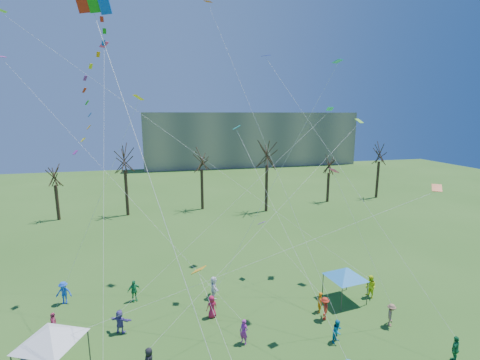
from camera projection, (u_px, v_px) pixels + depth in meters
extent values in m
cube|color=gray|center=(250.00, 139.00, 97.52)|extent=(60.00, 14.00, 15.00)
cylinder|color=black|center=(57.00, 203.00, 46.43)|extent=(0.44, 0.44, 4.95)
cylinder|color=black|center=(127.00, 193.00, 48.44)|extent=(0.44, 0.44, 6.63)
cylinder|color=black|center=(202.00, 189.00, 51.64)|extent=(0.44, 0.44, 6.25)
cylinder|color=black|center=(266.00, 188.00, 50.41)|extent=(0.44, 0.44, 7.08)
cylinder|color=black|center=(328.00, 187.00, 56.12)|extent=(0.44, 0.44, 4.92)
cylinder|color=black|center=(377.00, 180.00, 58.80)|extent=(0.44, 0.44, 6.44)
cube|color=red|center=(84.00, 5.00, 18.83)|extent=(0.76, 1.14, 1.11)
cube|color=#159113|center=(95.00, 6.00, 18.96)|extent=(0.76, 1.14, 1.11)
cube|color=blue|center=(105.00, 7.00, 19.09)|extent=(0.76, 1.14, 1.11)
cylinder|color=white|center=(154.00, 189.00, 15.84)|extent=(0.02, 0.02, 21.87)
cylinder|color=#3F3F44|center=(50.00, 340.00, 20.31)|extent=(0.09, 0.09, 2.15)
cylinder|color=#3F3F44|center=(89.00, 346.00, 19.81)|extent=(0.09, 0.09, 2.15)
pyramid|color=white|center=(50.00, 334.00, 18.48)|extent=(3.72, 3.72, 0.92)
cylinder|color=#3F3F44|center=(342.00, 299.00, 24.96)|extent=(0.07, 0.07, 1.94)
cylinder|color=#3F3F44|center=(367.00, 293.00, 25.80)|extent=(0.07, 0.07, 1.94)
cylinder|color=#3F3F44|center=(323.00, 284.00, 27.16)|extent=(0.07, 0.07, 1.94)
cylinder|color=#3F3F44|center=(347.00, 279.00, 28.00)|extent=(0.07, 0.07, 1.94)
pyramid|color=#2B88DA|center=(346.00, 272.00, 26.21)|extent=(3.67, 3.67, 0.83)
imported|color=#1D8546|center=(455.00, 349.00, 19.86)|extent=(1.06, 0.82, 1.68)
imported|color=#9B2697|center=(244.00, 332.00, 21.46)|extent=(0.69, 0.71, 1.65)
imported|color=#0C82B1|center=(338.00, 331.00, 21.62)|extent=(0.94, 0.87, 1.55)
imported|color=#9B7254|center=(391.00, 315.00, 23.28)|extent=(1.12, 1.20, 1.63)
imported|color=#E24B7E|center=(54.00, 325.00, 22.07)|extent=(0.80, 1.11, 1.76)
imported|color=#5F4FAC|center=(120.00, 321.00, 22.53)|extent=(1.59, 1.07, 1.65)
imported|color=#BE173F|center=(212.00, 307.00, 24.26)|extent=(0.92, 0.72, 1.66)
imported|color=orange|center=(320.00, 302.00, 24.91)|extent=(0.59, 0.67, 1.56)
imported|color=#E9FF1A|center=(371.00, 287.00, 26.87)|extent=(0.81, 0.98, 1.85)
imported|color=blue|center=(64.00, 293.00, 26.00)|extent=(1.24, 0.81, 1.82)
imported|color=#209350|center=(134.00, 291.00, 26.35)|extent=(1.11, 0.78, 1.75)
imported|color=white|center=(214.00, 287.00, 26.83)|extent=(0.56, 1.69, 1.81)
imported|color=red|center=(325.00, 308.00, 24.00)|extent=(1.08, 1.26, 1.69)
cube|color=#EB2786|center=(104.00, 44.00, 25.31)|extent=(0.73, 0.73, 0.39)
cylinder|color=white|center=(104.00, 181.00, 20.45)|extent=(0.01, 0.01, 22.91)
cube|color=#FFA21A|center=(199.00, 270.00, 18.99)|extent=(0.91, 0.89, 0.43)
cylinder|color=white|center=(221.00, 332.00, 17.10)|extent=(0.01, 0.01, 6.91)
cube|color=#17AF91|center=(237.00, 127.00, 25.89)|extent=(0.65, 0.57, 0.34)
cylinder|color=white|center=(282.00, 225.00, 21.89)|extent=(0.01, 0.01, 17.01)
cube|color=#2A2BEF|center=(266.00, 56.00, 32.20)|extent=(0.98, 0.94, 0.18)
cylinder|color=white|center=(338.00, 165.00, 25.99)|extent=(0.01, 0.01, 26.73)
cube|color=#D04A1A|center=(437.00, 188.00, 19.65)|extent=(0.82, 0.84, 0.34)
cylinder|color=white|center=(235.00, 270.00, 19.12)|extent=(0.01, 0.01, 25.42)
cube|color=#7EE135|center=(359.00, 121.00, 28.83)|extent=(0.71, 0.76, 0.38)
cylinder|color=white|center=(276.00, 213.00, 23.87)|extent=(0.01, 0.01, 23.46)
cube|color=#B433A5|center=(2.00, 57.00, 26.49)|extent=(0.72, 0.76, 0.17)
cylinder|color=white|center=(110.00, 177.00, 23.93)|extent=(0.01, 0.01, 27.27)
cube|color=#E9590C|center=(208.00, 2.00, 28.54)|extent=(0.81, 0.79, 0.17)
cylinder|color=white|center=(264.00, 140.00, 25.03)|extent=(0.01, 0.01, 26.77)
cube|color=#FD2A82|center=(334.00, 170.00, 21.27)|extent=(0.65, 0.60, 0.32)
cylinder|color=white|center=(364.00, 243.00, 22.23)|extent=(0.01, 0.01, 10.39)
cube|color=yellow|center=(138.00, 97.00, 20.98)|extent=(0.72, 0.69, 0.34)
cylinder|color=white|center=(95.00, 211.00, 21.49)|extent=(0.01, 0.01, 15.22)
cube|color=#19C0A0|center=(330.00, 109.00, 29.99)|extent=(0.69, 0.79, 0.32)
cylinder|color=white|center=(240.00, 197.00, 26.22)|extent=(0.01, 0.01, 23.43)
cube|color=#1890B8|center=(338.00, 61.00, 23.47)|extent=(0.66, 0.78, 0.21)
cylinder|color=white|center=(274.00, 183.00, 23.82)|extent=(0.01, 0.01, 18.96)
cube|color=purple|center=(262.00, 223.00, 29.92)|extent=(0.75, 0.76, 0.32)
cylinder|color=white|center=(288.00, 256.00, 27.37)|extent=(0.01, 0.01, 7.89)
cube|color=#7EE135|center=(1.00, 10.00, 27.52)|extent=(0.96, 0.92, 0.18)
cylinder|color=white|center=(184.00, 145.00, 27.16)|extent=(0.01, 0.01, 37.32)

